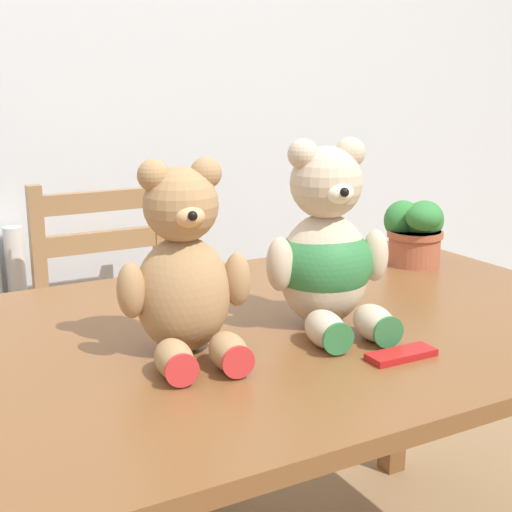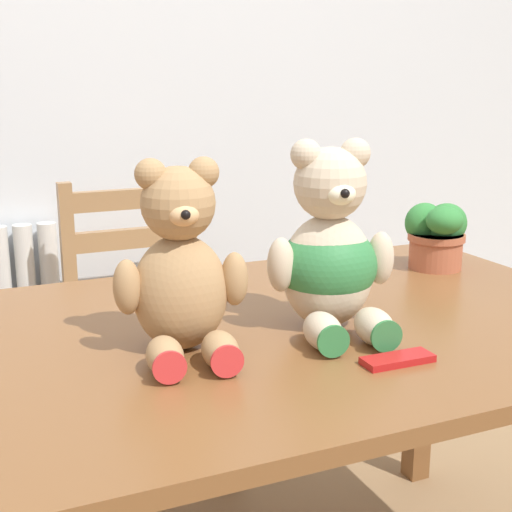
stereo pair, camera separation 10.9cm
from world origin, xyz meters
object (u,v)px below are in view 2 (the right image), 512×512
object	(u,v)px
teddy_bear_right	(330,255)
chocolate_bar	(398,359)
wooden_chair_behind	(145,325)
potted_plant	(437,234)
teddy_bear_left	(181,271)

from	to	relation	value
teddy_bear_right	chocolate_bar	world-z (taller)	teddy_bear_right
chocolate_bar	wooden_chair_behind	bearing A→B (deg)	97.92
potted_plant	chocolate_bar	world-z (taller)	potted_plant
wooden_chair_behind	teddy_bear_right	world-z (taller)	teddy_bear_right
teddy_bear_right	chocolate_bar	size ratio (longest dim) A/B	2.87
teddy_bear_right	chocolate_bar	bearing A→B (deg)	104.29
wooden_chair_behind	chocolate_bar	world-z (taller)	wooden_chair_behind
teddy_bear_right	potted_plant	size ratio (longest dim) A/B	2.17
teddy_bear_left	chocolate_bar	distance (m)	0.39
wooden_chair_behind	potted_plant	distance (m)	0.90
teddy_bear_right	wooden_chair_behind	bearing A→B (deg)	-72.30
wooden_chair_behind	teddy_bear_right	size ratio (longest dim) A/B	2.47
teddy_bear_left	chocolate_bar	world-z (taller)	teddy_bear_left
wooden_chair_behind	teddy_bear_left	size ratio (longest dim) A/B	2.62
wooden_chair_behind	chocolate_bar	size ratio (longest dim) A/B	7.09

